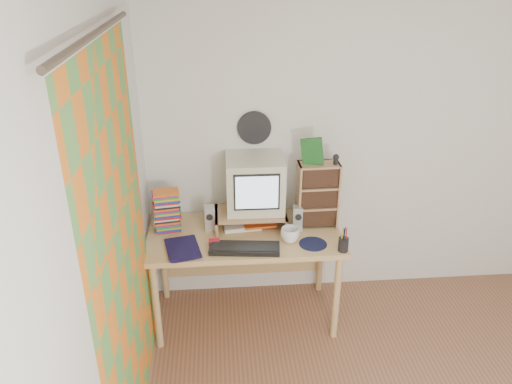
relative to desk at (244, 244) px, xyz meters
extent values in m
plane|color=silver|center=(1.03, 0.31, 0.63)|extent=(3.50, 0.00, 3.50)
plane|color=silver|center=(-0.72, -1.44, 0.63)|extent=(0.00, 3.50, 3.50)
plane|color=orange|center=(-0.68, -0.96, 0.53)|extent=(0.00, 2.20, 2.20)
cylinder|color=black|center=(0.10, 0.29, 0.81)|extent=(0.25, 0.02, 0.25)
cube|color=tan|center=(0.00, -0.06, 0.11)|extent=(1.40, 0.70, 0.04)
cube|color=tan|center=(0.00, 0.27, -0.24)|extent=(1.33, 0.02, 0.41)
cylinder|color=tan|center=(-0.64, -0.35, -0.26)|extent=(0.05, 0.05, 0.71)
cylinder|color=tan|center=(0.64, -0.35, -0.26)|extent=(0.05, 0.05, 0.71)
cylinder|color=tan|center=(-0.64, 0.23, -0.26)|extent=(0.05, 0.05, 0.71)
cylinder|color=tan|center=(0.64, 0.23, -0.26)|extent=(0.05, 0.05, 0.71)
cube|color=tan|center=(-0.20, 0.04, 0.19)|extent=(0.02, 0.30, 0.12)
cube|color=tan|center=(0.30, 0.04, 0.19)|extent=(0.02, 0.30, 0.12)
cube|color=tan|center=(0.05, 0.04, 0.24)|extent=(0.52, 0.30, 0.02)
cube|color=beige|center=(0.09, 0.09, 0.45)|extent=(0.42, 0.42, 0.39)
cube|color=#B9B8BE|center=(-0.25, 0.00, 0.23)|extent=(0.08, 0.08, 0.19)
cube|color=#B9B8BE|center=(0.39, -0.04, 0.23)|extent=(0.07, 0.07, 0.19)
cube|color=black|center=(-0.01, -0.30, 0.15)|extent=(0.49, 0.21, 0.03)
cube|color=tan|center=(0.54, 0.02, 0.38)|extent=(0.30, 0.16, 0.49)
imported|color=white|center=(0.31, -0.21, 0.19)|extent=(0.15, 0.15, 0.10)
imported|color=#130E36|center=(-0.54, -0.28, 0.16)|extent=(0.30, 0.25, 0.05)
cylinder|color=#0F1933|center=(0.47, -0.26, 0.14)|extent=(0.23, 0.23, 0.00)
cube|color=red|center=(-0.22, -0.20, 0.15)|extent=(0.08, 0.05, 0.04)
cube|color=#17531E|center=(0.48, 0.01, 0.72)|extent=(0.15, 0.06, 0.19)
camera|label=1|loc=(-0.17, -3.20, 1.97)|focal=35.00mm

